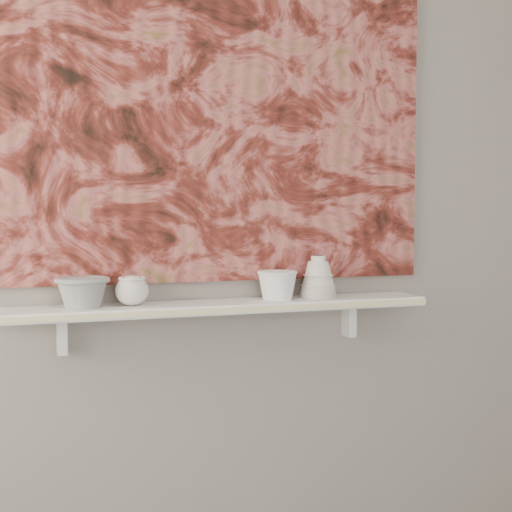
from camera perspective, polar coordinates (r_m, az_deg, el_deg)
name	(u,v)px	position (r m, az deg, el deg)	size (l,w,h in m)	color
wall_back	(212,172)	(2.37, -3.54, 6.71)	(3.60, 3.60, 0.00)	gray
shelf	(220,307)	(2.30, -2.88, -4.06)	(1.40, 0.18, 0.03)	silver
shelf_stripe	(228,310)	(2.21, -2.22, -4.37)	(1.40, 0.01, 0.02)	beige
bracket_left	(62,335)	(2.29, -15.28, -6.10)	(0.03, 0.06, 0.12)	silver
bracket_right	(349,319)	(2.54, 7.45, -5.05)	(0.03, 0.06, 0.12)	silver
painting	(213,113)	(2.38, -3.47, 11.31)	(1.50, 0.03, 1.10)	maroon
house_motif	(339,208)	(2.50, 6.65, 3.83)	(0.09, 0.00, 0.08)	black
bowl_grey	(83,292)	(2.21, -13.71, -2.81)	(0.17, 0.17, 0.10)	gray
cup_cream	(132,291)	(2.23, -9.89, -2.74)	(0.10, 0.10, 0.09)	beige
bell_vessel	(318,277)	(2.40, 4.99, -1.66)	(0.13, 0.13, 0.14)	silver
bowl_white	(277,285)	(2.35, 1.72, -2.33)	(0.13, 0.13, 0.10)	silver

